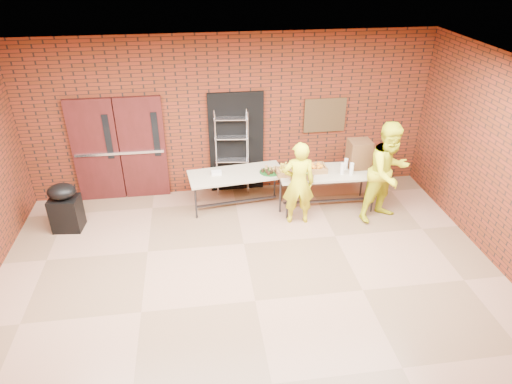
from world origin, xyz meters
TOP-DOWN VIEW (x-y plane):
  - room at (0.00, 0.00)m, footprint 8.08×7.08m
  - double_doors at (-2.20, 3.44)m, footprint 1.78×0.12m
  - dark_doorway at (0.10, 3.46)m, footprint 1.10×0.06m
  - bronze_plaque at (1.90, 3.45)m, footprint 0.85×0.04m
  - wire_rack at (-0.01, 3.32)m, footprint 0.67×0.29m
  - table_left at (0.02, 2.70)m, footprint 1.89×0.96m
  - table_right at (1.75, 2.48)m, footprint 1.91×0.84m
  - basket_bananas at (0.96, 2.49)m, footprint 0.40×0.31m
  - basket_oranges at (1.50, 2.55)m, footprint 0.44×0.34m
  - basket_apples at (1.17, 2.32)m, footprint 0.42×0.33m
  - muffin_tray at (0.65, 2.66)m, footprint 0.39×0.39m
  - napkin_box at (-0.36, 2.73)m, footprint 0.19×0.13m
  - coffee_dispenser at (2.38, 2.60)m, footprint 0.42×0.37m
  - cup_stack_front at (1.98, 2.34)m, footprint 0.07×0.07m
  - cup_stack_mid at (2.15, 2.31)m, footprint 0.08×0.08m
  - cup_stack_back at (2.11, 2.53)m, footprint 0.07×0.07m
  - covered_grill at (-3.12, 2.38)m, footprint 0.54×0.47m
  - volunteer_woman at (1.08, 2.04)m, footprint 0.62×0.43m
  - volunteer_man at (2.71, 1.95)m, footprint 1.13×1.02m

SIDE VIEW (x-z plane):
  - covered_grill at x=-3.12m, z-range 0.00..0.92m
  - table_left at x=0.02m, z-range 0.31..1.06m
  - table_right at x=1.75m, z-range 0.32..1.10m
  - napkin_box at x=-0.36m, z-range 0.74..0.81m
  - muffin_tray at x=0.65m, z-range 0.74..0.84m
  - volunteer_woman at x=1.08m, z-range 0.00..1.60m
  - basket_bananas at x=0.96m, z-range 0.77..0.89m
  - basket_apples at x=1.17m, z-range 0.77..0.90m
  - basket_oranges at x=1.50m, z-range 0.77..0.90m
  - cup_stack_back at x=2.11m, z-range 0.77..1.00m
  - cup_stack_front at x=1.98m, z-range 0.77..1.00m
  - wire_rack at x=-0.01m, z-range 0.00..1.78m
  - cup_stack_mid at x=2.15m, z-range 0.77..1.01m
  - volunteer_man at x=2.71m, z-range 0.00..1.91m
  - coffee_dispenser at x=2.38m, z-range 0.77..1.32m
  - dark_doorway at x=0.10m, z-range 0.00..2.10m
  - double_doors at x=-2.20m, z-range 0.00..2.10m
  - bronze_plaque at x=1.90m, z-range 1.20..1.90m
  - room at x=0.00m, z-range -0.04..3.24m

